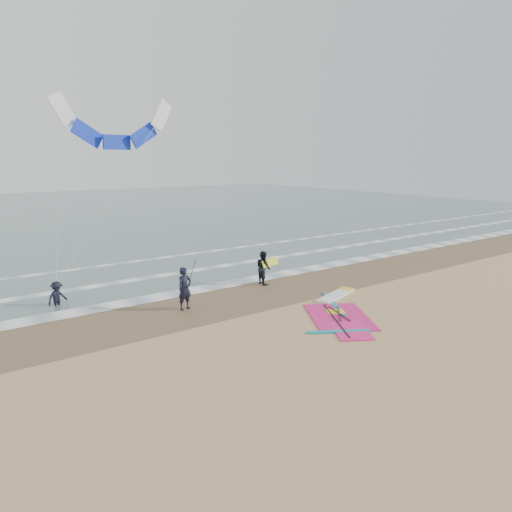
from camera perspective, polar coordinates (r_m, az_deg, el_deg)
ground at (r=18.81m, az=10.34°, el=-9.00°), size 120.00×120.00×0.00m
sea_water at (r=61.79m, az=-23.55°, el=4.92°), size 120.00×80.00×0.02m
wet_sand_band at (r=23.12m, az=-0.39°, el=-4.74°), size 120.00×5.00×0.01m
foam_waterline at (r=26.73m, az=-5.89°, el=-2.41°), size 120.00×9.15×0.02m
windsurf_rig at (r=20.90m, az=10.39°, el=-6.72°), size 5.95×5.63×0.14m
person_standing at (r=20.80m, az=-8.90°, el=-4.04°), size 0.79×0.60×1.96m
person_walking at (r=24.68m, az=0.91°, el=-1.46°), size 0.76×0.94×1.83m
person_wading at (r=22.99m, az=-23.66°, el=-3.93°), size 1.13×0.92×1.52m
held_pole at (r=20.81m, az=-8.20°, el=-2.70°), size 0.17×0.86×1.82m
carried_kiteboard at (r=24.78m, az=1.80°, el=-0.83°), size 1.30×0.51×0.39m
surf_kite at (r=26.37m, az=-17.13°, el=15.06°), size 7.73×3.37×9.02m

